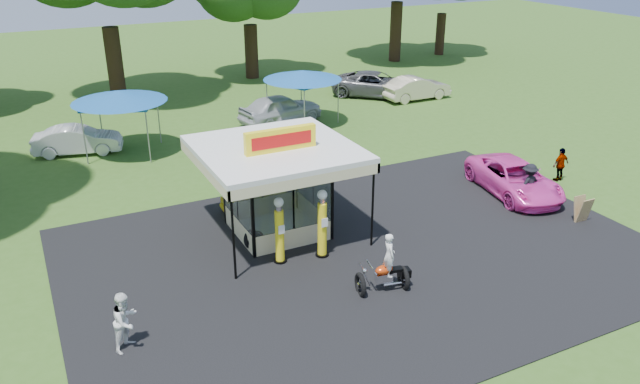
# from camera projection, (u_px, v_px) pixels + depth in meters

# --- Properties ---
(ground) EXTENTS (120.00, 120.00, 0.00)m
(ground) POSITION_uv_depth(u_px,v_px,m) (396.00, 282.00, 20.07)
(ground) COLOR #34571B
(ground) RESTS_ON ground
(asphalt_apron) EXTENTS (20.00, 14.00, 0.04)m
(asphalt_apron) POSITION_uv_depth(u_px,v_px,m) (364.00, 254.00, 21.70)
(asphalt_apron) COLOR black
(asphalt_apron) RESTS_ON ground
(gas_station_kiosk) EXTENTS (5.40, 5.40, 4.18)m
(gas_station_kiosk) POSITION_uv_depth(u_px,v_px,m) (276.00, 188.00, 22.64)
(gas_station_kiosk) COLOR white
(gas_station_kiosk) RESTS_ON ground
(gas_pump_left) EXTENTS (0.45, 0.45, 2.41)m
(gas_pump_left) POSITION_uv_depth(u_px,v_px,m) (280.00, 232.00, 20.78)
(gas_pump_left) COLOR black
(gas_pump_left) RESTS_ON ground
(gas_pump_right) EXTENTS (0.47, 0.47, 2.50)m
(gas_pump_right) POSITION_uv_depth(u_px,v_px,m) (322.00, 225.00, 21.15)
(gas_pump_right) COLOR black
(gas_pump_right) RESTS_ON ground
(motorcycle) EXTENTS (1.79, 1.08, 2.05)m
(motorcycle) POSITION_uv_depth(u_px,v_px,m) (387.00, 268.00, 19.33)
(motorcycle) COLOR black
(motorcycle) RESTS_ON ground
(spare_tires) EXTENTS (0.91, 0.73, 0.73)m
(spare_tires) POSITION_uv_depth(u_px,v_px,m) (254.00, 240.00, 21.99)
(spare_tires) COLOR black
(spare_tires) RESTS_ON ground
(a_frame_sign) EXTENTS (0.58, 0.52, 1.02)m
(a_frame_sign) POSITION_uv_depth(u_px,v_px,m) (582.00, 210.00, 23.89)
(a_frame_sign) COLOR #593819
(a_frame_sign) RESTS_ON ground
(kiosk_car) EXTENTS (2.82, 1.13, 0.96)m
(kiosk_car) POSITION_uv_depth(u_px,v_px,m) (256.00, 198.00, 24.97)
(kiosk_car) COLOR yellow
(kiosk_car) RESTS_ON ground
(pink_sedan) EXTENTS (3.19, 5.37, 1.40)m
(pink_sedan) POSITION_uv_depth(u_px,v_px,m) (514.00, 178.00, 26.35)
(pink_sedan) COLOR #FA44B8
(pink_sedan) RESTS_ON ground
(spectator_west) EXTENTS (1.05, 1.04, 1.71)m
(spectator_west) POSITION_uv_depth(u_px,v_px,m) (126.00, 321.00, 16.66)
(spectator_west) COLOR white
(spectator_west) RESTS_ON ground
(spectator_east_a) EXTENTS (1.15, 0.70, 1.72)m
(spectator_east_a) POSITION_uv_depth(u_px,v_px,m) (529.00, 184.00, 25.38)
(spectator_east_a) COLOR black
(spectator_east_a) RESTS_ON ground
(spectator_east_b) EXTENTS (0.92, 0.42, 1.54)m
(spectator_east_b) POSITION_uv_depth(u_px,v_px,m) (561.00, 165.00, 27.65)
(spectator_east_b) COLOR gray
(spectator_east_b) RESTS_ON ground
(bg_car_a) EXTENTS (4.46, 2.42, 1.39)m
(bg_car_a) POSITION_uv_depth(u_px,v_px,m) (77.00, 140.00, 30.98)
(bg_car_a) COLOR silver
(bg_car_a) RESTS_ON ground
(bg_car_c) EXTENTS (5.19, 2.83, 1.67)m
(bg_car_c) POSITION_uv_depth(u_px,v_px,m) (280.00, 109.00, 35.68)
(bg_car_c) COLOR silver
(bg_car_c) RESTS_ON ground
(bg_car_d) EXTENTS (6.01, 5.85, 1.60)m
(bg_car_d) POSITION_uv_depth(u_px,v_px,m) (376.00, 84.00, 41.18)
(bg_car_d) COLOR #504F52
(bg_car_d) RESTS_ON ground
(bg_car_e) EXTENTS (4.57, 1.66, 1.50)m
(bg_car_e) POSITION_uv_depth(u_px,v_px,m) (416.00, 88.00, 40.44)
(bg_car_e) COLOR beige
(bg_car_e) RESTS_ON ground
(tent_west) EXTENTS (4.56, 4.56, 3.19)m
(tent_west) POSITION_uv_depth(u_px,v_px,m) (119.00, 97.00, 30.16)
(tent_west) COLOR gray
(tent_west) RESTS_ON ground
(tent_east) EXTENTS (4.41, 4.41, 3.08)m
(tent_east) POSITION_uv_depth(u_px,v_px,m) (302.00, 75.00, 34.77)
(tent_east) COLOR gray
(tent_east) RESTS_ON ground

